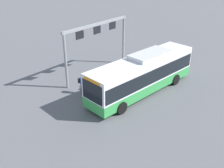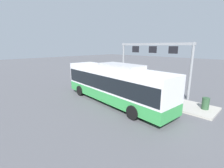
# 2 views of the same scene
# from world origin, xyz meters

# --- Properties ---
(ground_plane) EXTENTS (120.00, 120.00, 0.00)m
(ground_plane) POSITION_xyz_m (0.00, 0.00, 0.00)
(ground_plane) COLOR #56565B
(platform_curb) EXTENTS (10.00, 2.80, 0.16)m
(platform_curb) POSITION_xyz_m (-2.17, -3.38, 0.08)
(platform_curb) COLOR #B2ADA3
(platform_curb) RESTS_ON ground
(bus_main) EXTENTS (11.35, 3.52, 3.46)m
(bus_main) POSITION_xyz_m (-0.01, 0.00, 1.81)
(bus_main) COLOR green
(bus_main) RESTS_ON ground
(person_boarding) EXTENTS (0.39, 0.56, 1.67)m
(person_boarding) POSITION_xyz_m (2.10, -2.86, 1.05)
(person_boarding) COLOR maroon
(person_boarding) RESTS_ON platform_curb
(person_waiting_near) EXTENTS (0.41, 0.57, 1.67)m
(person_waiting_near) POSITION_xyz_m (3.58, -3.75, 0.89)
(person_waiting_near) COLOR black
(person_waiting_near) RESTS_ON ground
(platform_sign_gantry) EXTENTS (8.42, 0.24, 5.20)m
(platform_sign_gantry) POSITION_xyz_m (-0.30, -5.54, 3.71)
(platform_sign_gantry) COLOR gray
(platform_sign_gantry) RESTS_ON ground
(trash_bin) EXTENTS (0.52, 0.52, 0.90)m
(trash_bin) POSITION_xyz_m (-6.29, -3.55, 0.61)
(trash_bin) COLOR #2D5133
(trash_bin) RESTS_ON platform_curb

